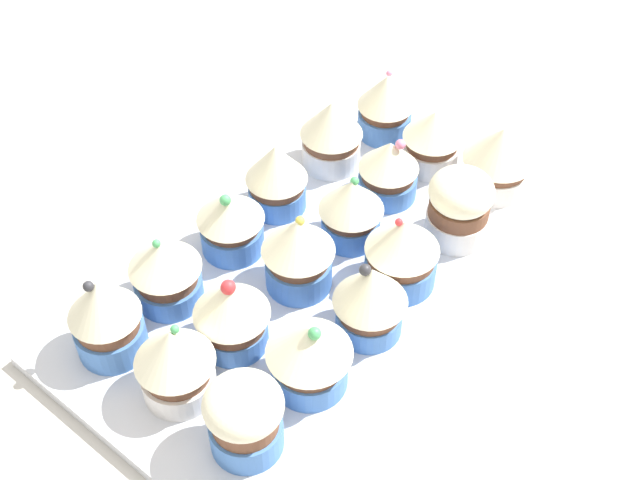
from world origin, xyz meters
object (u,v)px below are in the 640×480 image
object	(u,v)px
cupcake_2	(370,298)
cupcake_15	(276,176)
cupcake_3	(402,252)
cupcake_17	(386,104)
cupcake_8	(299,252)
cupcake_13	(165,270)
cupcake_16	(331,133)
cupcake_12	(105,316)
cupcake_14	(231,220)
cupcake_5	(498,157)
cupcake_0	(245,417)
cupcake_10	(389,169)
cupcake_7	(230,311)
baking_tray	(320,268)
cupcake_1	(309,354)
cupcake_6	(174,361)
cupcake_9	(355,211)
cupcake_11	(434,139)
cupcake_4	(459,205)

from	to	relation	value
cupcake_2	cupcake_15	xyz separation A→B (cm)	(6.02, 15.11, -0.13)
cupcake_3	cupcake_17	world-z (taller)	cupcake_3
cupcake_8	cupcake_13	bearing A→B (deg)	137.65
cupcake_13	cupcake_16	distance (cm)	21.77
cupcake_12	cupcake_14	size ratio (longest dim) A/B	1.18
cupcake_3	cupcake_5	size ratio (longest dim) A/B	1.03
cupcake_3	cupcake_0	bearing A→B (deg)	-178.19
cupcake_0	cupcake_12	bearing A→B (deg)	91.95
cupcake_5	cupcake_10	world-z (taller)	cupcake_5
cupcake_10	cupcake_13	distance (cm)	22.59
cupcake_12	cupcake_13	world-z (taller)	cupcake_12
cupcake_7	cupcake_12	size ratio (longest dim) A/B	0.90
cupcake_0	cupcake_8	distance (cm)	15.69
cupcake_8	cupcake_10	bearing A→B (deg)	3.36
baking_tray	cupcake_15	bearing A→B (deg)	67.93
cupcake_12	cupcake_16	distance (cm)	28.24
cupcake_1	cupcake_7	distance (cm)	7.34
cupcake_0	cupcake_2	size ratio (longest dim) A/B	0.89
cupcake_6	cupcake_5	bearing A→B (deg)	-10.70
cupcake_2	cupcake_9	bearing A→B (deg)	44.64
cupcake_12	cupcake_15	bearing A→B (deg)	1.67
cupcake_15	cupcake_2	bearing A→B (deg)	-111.72
cupcake_1	cupcake_0	bearing A→B (deg)	179.65
cupcake_12	cupcake_8	bearing A→B (deg)	-26.02
cupcake_10	baking_tray	bearing A→B (deg)	-176.19
cupcake_10	cupcake_15	world-z (taller)	cupcake_15
cupcake_9	cupcake_12	xyz separation A→B (cm)	(-21.61, 7.42, 0.53)
cupcake_11	cupcake_17	size ratio (longest dim) A/B	0.90
cupcake_1	cupcake_2	xyz separation A→B (cm)	(6.93, -0.42, 0.30)
cupcake_4	cupcake_11	world-z (taller)	cupcake_4
cupcake_2	cupcake_12	size ratio (longest dim) A/B	0.93
cupcake_4	cupcake_15	size ratio (longest dim) A/B	1.00
cupcake_1	cupcake_10	bearing A→B (deg)	20.73
cupcake_0	cupcake_17	bearing A→B (deg)	21.04
cupcake_0	cupcake_5	size ratio (longest dim) A/B	0.97
cupcake_9	cupcake_14	bearing A→B (deg)	135.18
cupcake_4	cupcake_15	world-z (taller)	same
baking_tray	cupcake_6	xyz separation A→B (cm)	(-16.79, 0.09, 4.37)
cupcake_7	cupcake_12	world-z (taller)	cupcake_12
cupcake_16	cupcake_12	bearing A→B (deg)	-178.90
cupcake_1	cupcake_9	size ratio (longest dim) A/B	1.02
cupcake_8	cupcake_4	bearing A→B (deg)	-28.01
cupcake_1	cupcake_13	distance (cm)	14.39
cupcake_15	cupcake_16	size ratio (longest dim) A/B	0.99
cupcake_3	cupcake_11	distance (cm)	15.26
cupcake_2	cupcake_10	world-z (taller)	cupcake_2
cupcake_11	cupcake_8	bearing A→B (deg)	179.83
cupcake_16	cupcake_13	bearing A→B (deg)	-179.25
cupcake_10	cupcake_14	size ratio (longest dim) A/B	0.95
cupcake_14	cupcake_1	bearing A→B (deg)	-114.53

